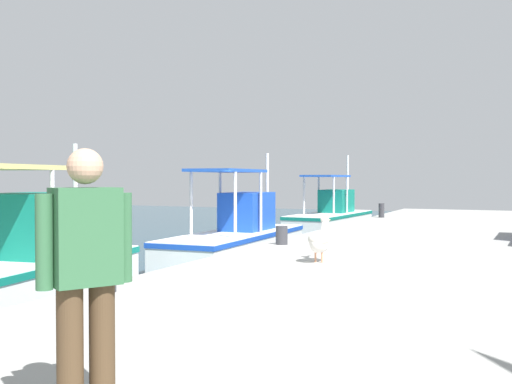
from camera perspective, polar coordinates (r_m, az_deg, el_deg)
name	(u,v)px	position (r m, az deg, el deg)	size (l,w,h in m)	color
quay_pier	(498,281)	(11.89, 22.22, -7.94)	(36.00, 10.00, 0.80)	#9E9E99
fishing_boat_second	(11,270)	(11.34, -22.49, -6.98)	(5.85, 2.95, 3.01)	white
fishing_boat_third	(238,238)	(16.58, -1.77, -4.40)	(6.43, 2.05, 3.08)	white
fishing_boat_fourth	(331,218)	(25.22, 7.23, -2.48)	(6.14, 2.14, 3.35)	white
pelican	(320,240)	(10.63, 6.13, -4.59)	(0.95, 0.38, 0.82)	tan
fisherman_standing	(86,272)	(3.81, -16.03, -7.36)	(0.53, 0.41, 1.67)	#4C3823
mooring_bollard_second	(107,272)	(8.09, -14.10, -7.47)	(0.23, 0.23, 0.52)	#333338
mooring_bollard_third	(282,235)	(13.41, 2.48, -4.17)	(0.27, 0.27, 0.42)	#333338
mooring_bollard_fourth	(381,210)	(23.16, 11.96, -1.74)	(0.22, 0.22, 0.54)	#333338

